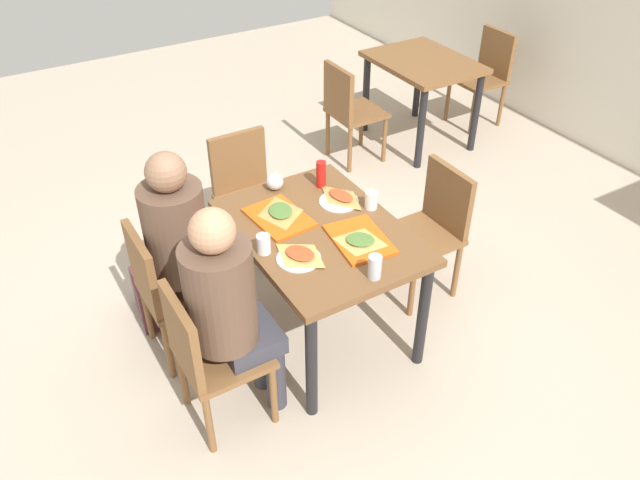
{
  "coord_description": "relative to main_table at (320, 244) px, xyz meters",
  "views": [
    {
      "loc": [
        2.31,
        -1.38,
        2.67
      ],
      "look_at": [
        0.0,
        0.0,
        0.66
      ],
      "focal_mm": 35.69,
      "sensor_mm": 36.0,
      "label": 1
    }
  ],
  "objects": [
    {
      "name": "ground_plane",
      "position": [
        0.0,
        0.0,
        -0.64
      ],
      "size": [
        10.0,
        10.0,
        0.02
      ],
      "primitive_type": "cube",
      "color": "#B7A893"
    },
    {
      "name": "main_table",
      "position": [
        0.0,
        0.0,
        0.0
      ],
      "size": [
        1.1,
        0.8,
        0.73
      ],
      "color": "brown",
      "rests_on": "ground_plane"
    },
    {
      "name": "chair_near_left",
      "position": [
        -0.27,
        -0.79,
        -0.15
      ],
      "size": [
        0.4,
        0.4,
        0.83
      ],
      "color": "brown",
      "rests_on": "ground_plane"
    },
    {
      "name": "chair_near_right",
      "position": [
        0.27,
        -0.79,
        -0.15
      ],
      "size": [
        0.4,
        0.4,
        0.83
      ],
      "color": "brown",
      "rests_on": "ground_plane"
    },
    {
      "name": "chair_far_side",
      "position": [
        0.0,
        0.79,
        -0.15
      ],
      "size": [
        0.4,
        0.4,
        0.83
      ],
      "color": "brown",
      "rests_on": "ground_plane"
    },
    {
      "name": "chair_left_end",
      "position": [
        -0.93,
        0.0,
        -0.15
      ],
      "size": [
        0.4,
        0.4,
        0.83
      ],
      "color": "brown",
      "rests_on": "ground_plane"
    },
    {
      "name": "person_in_red",
      "position": [
        -0.27,
        -0.65,
        0.1
      ],
      "size": [
        0.32,
        0.42,
        1.24
      ],
      "color": "#383842",
      "rests_on": "ground_plane"
    },
    {
      "name": "person_in_brown_jacket",
      "position": [
        0.27,
        -0.65,
        0.1
      ],
      "size": [
        0.32,
        0.42,
        1.24
      ],
      "color": "#383842",
      "rests_on": "ground_plane"
    },
    {
      "name": "tray_red_near",
      "position": [
        -0.19,
        -0.14,
        0.11
      ],
      "size": [
        0.38,
        0.29,
        0.02
      ],
      "primitive_type": "cube",
      "rotation": [
        0.0,
        0.0,
        0.09
      ],
      "color": "#D85914",
      "rests_on": "main_table"
    },
    {
      "name": "tray_red_far",
      "position": [
        0.19,
        0.12,
        0.11
      ],
      "size": [
        0.39,
        0.3,
        0.02
      ],
      "primitive_type": "cube",
      "rotation": [
        0.0,
        0.0,
        -0.13
      ],
      "color": "#D85914",
      "rests_on": "main_table"
    },
    {
      "name": "paper_plate_center",
      "position": [
        -0.16,
        0.22,
        0.1
      ],
      "size": [
        0.22,
        0.22,
        0.01
      ],
      "primitive_type": "cylinder",
      "color": "white",
      "rests_on": "main_table"
    },
    {
      "name": "paper_plate_near_edge",
      "position": [
        0.16,
        -0.22,
        0.1
      ],
      "size": [
        0.22,
        0.22,
        0.01
      ],
      "primitive_type": "cylinder",
      "color": "white",
      "rests_on": "main_table"
    },
    {
      "name": "pizza_slice_a",
      "position": [
        -0.22,
        -0.12,
        0.13
      ],
      "size": [
        0.28,
        0.24,
        0.02
      ],
      "color": "#C68C47",
      "rests_on": "tray_red_near"
    },
    {
      "name": "pizza_slice_b",
      "position": [
        0.22,
        0.1,
        0.13
      ],
      "size": [
        0.27,
        0.27,
        0.02
      ],
      "color": "tan",
      "rests_on": "tray_red_far"
    },
    {
      "name": "pizza_slice_c",
      "position": [
        -0.19,
        0.25,
        0.12
      ],
      "size": [
        0.26,
        0.17,
        0.02
      ],
      "color": "#C68C47",
      "rests_on": "paper_plate_center"
    },
    {
      "name": "pizza_slice_d",
      "position": [
        0.15,
        -0.21,
        0.12
      ],
      "size": [
        0.27,
        0.23,
        0.02
      ],
      "color": "tan",
      "rests_on": "paper_plate_near_edge"
    },
    {
      "name": "plastic_cup_a",
      "position": [
        -0.03,
        0.34,
        0.15
      ],
      "size": [
        0.07,
        0.07,
        0.1
      ],
      "primitive_type": "cylinder",
      "color": "white",
      "rests_on": "main_table"
    },
    {
      "name": "plastic_cup_b",
      "position": [
        0.03,
        -0.34,
        0.15
      ],
      "size": [
        0.07,
        0.07,
        0.1
      ],
      "primitive_type": "cylinder",
      "color": "white",
      "rests_on": "main_table"
    },
    {
      "name": "soda_can",
      "position": [
        0.47,
        0.02,
        0.16
      ],
      "size": [
        0.07,
        0.07,
        0.12
      ],
      "primitive_type": "cylinder",
      "color": "#B7BCC6",
      "rests_on": "main_table"
    },
    {
      "name": "condiment_bottle",
      "position": [
        -0.36,
        0.22,
        0.18
      ],
      "size": [
        0.06,
        0.06,
        0.16
      ],
      "primitive_type": "cylinder",
      "color": "red",
      "rests_on": "main_table"
    },
    {
      "name": "foil_bundle",
      "position": [
        -0.47,
        -0.02,
        0.15
      ],
      "size": [
        0.1,
        0.1,
        0.1
      ],
      "primitive_type": "sphere",
      "color": "silver",
      "rests_on": "main_table"
    },
    {
      "name": "handbag",
      "position": [
        -0.62,
        -0.8,
        -0.49
      ],
      "size": [
        0.34,
        0.2,
        0.28
      ],
      "primitive_type": "cube",
      "rotation": [
        0.0,
        0.0,
        -0.12
      ],
      "color": "#592D38",
      "rests_on": "ground_plane"
    },
    {
      "name": "background_table",
      "position": [
        -1.61,
        1.96,
        -0.02
      ],
      "size": [
        0.9,
        0.7,
        0.73
      ],
      "color": "brown",
      "rests_on": "ground_plane"
    },
    {
      "name": "background_chair_near",
      "position": [
        -1.61,
        1.22,
        -0.15
      ],
      "size": [
        0.4,
        0.4,
        0.83
      ],
      "color": "brown",
      "rests_on": "ground_plane"
    },
    {
      "name": "background_chair_far",
      "position": [
        -1.61,
        2.69,
        -0.15
      ],
      "size": [
        0.4,
        0.4,
        0.83
      ],
      "color": "brown",
      "rests_on": "ground_plane"
    }
  ]
}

